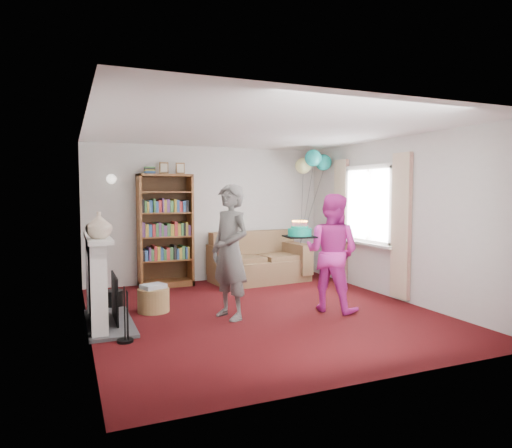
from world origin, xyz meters
name	(u,v)px	position (x,y,z in m)	size (l,w,h in m)	color
ground	(262,312)	(0.00, 0.00, 0.00)	(5.00, 5.00, 0.00)	black
wall_back	(209,214)	(0.00, 2.51, 1.25)	(4.50, 0.02, 2.50)	silver
wall_left	(86,227)	(-2.26, 0.00, 1.25)	(0.02, 5.00, 2.50)	silver
wall_right	(395,218)	(2.26, 0.00, 1.25)	(0.02, 5.00, 2.50)	silver
ceiling	(262,129)	(0.00, 0.00, 2.50)	(4.50, 5.00, 0.01)	white
fireplace	(101,285)	(-2.09, 0.19, 0.51)	(0.55, 1.80, 1.12)	#3F3F42
window_bay	(368,219)	(2.21, 0.60, 1.20)	(0.14, 2.02, 2.20)	white
wall_sconce	(111,179)	(-1.75, 2.36, 1.88)	(0.16, 0.23, 0.16)	gold
bookcase	(165,232)	(-0.87, 2.30, 0.96)	(0.93, 0.42, 2.18)	#472B14
sofa	(258,263)	(0.82, 2.07, 0.34)	(1.73, 0.92, 0.92)	brown
wicker_basket	(153,299)	(-1.38, 0.60, 0.18)	(0.44, 0.44, 0.39)	#9A7648
person_striped	(230,252)	(-0.50, -0.11, 0.88)	(0.64, 0.42, 1.77)	black
person_magenta	(332,252)	(0.95, -0.28, 0.82)	(0.80, 0.62, 1.64)	#D32AA0
birthday_cake	(300,232)	(0.41, -0.33, 1.13)	(0.38, 0.38, 0.22)	black
balloons	(313,162)	(1.84, 1.82, 2.22)	(0.66, 0.69, 1.77)	#3F3F3F
mantel_vase	(99,225)	(-2.12, -0.15, 1.28)	(0.30, 0.30, 0.31)	beige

